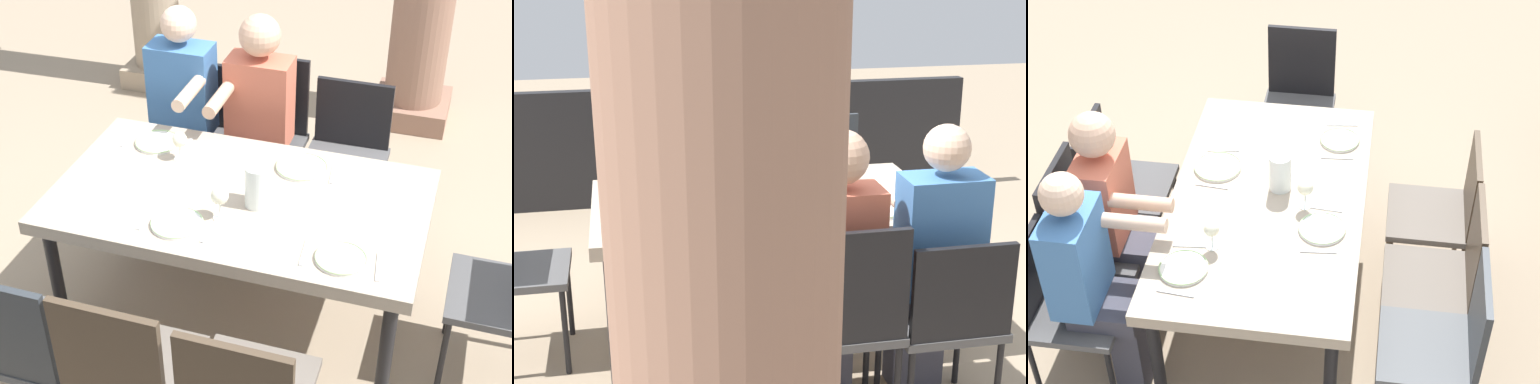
# 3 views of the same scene
# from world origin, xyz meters

# --- Properties ---
(ground_plane) EXTENTS (16.00, 16.00, 0.00)m
(ground_plane) POSITION_xyz_m (0.00, 0.00, 0.00)
(ground_plane) COLOR gray
(dining_table) EXTENTS (1.67, 0.96, 0.74)m
(dining_table) POSITION_xyz_m (0.00, 0.00, 0.68)
(dining_table) COLOR tan
(dining_table) RESTS_ON ground
(chair_west_north) EXTENTS (0.44, 0.44, 0.86)m
(chair_west_north) POSITION_xyz_m (-0.59, 0.89, 0.50)
(chair_west_north) COLOR #4F4F50
(chair_west_north) RESTS_ON ground
(chair_west_south) EXTENTS (0.44, 0.44, 0.92)m
(chair_west_south) POSITION_xyz_m (-0.59, -0.90, 0.52)
(chair_west_south) COLOR #5B5E61
(chair_west_south) RESTS_ON ground
(chair_mid_north) EXTENTS (0.44, 0.44, 0.95)m
(chair_mid_north) POSITION_xyz_m (-0.15, 0.90, 0.55)
(chair_mid_north) COLOR #4F4F50
(chair_mid_north) RESTS_ON ground
(chair_mid_south) EXTENTS (0.44, 0.44, 0.92)m
(chair_mid_south) POSITION_xyz_m (-0.15, -0.90, 0.52)
(chair_mid_south) COLOR #6A6158
(chair_mid_south) RESTS_ON ground
(chair_east_north) EXTENTS (0.44, 0.44, 0.87)m
(chair_east_north) POSITION_xyz_m (0.32, 0.89, 0.51)
(chair_east_north) COLOR #4F4F50
(chair_east_north) RESTS_ON ground
(chair_east_south) EXTENTS (0.44, 0.44, 0.89)m
(chair_east_south) POSITION_xyz_m (0.32, -0.90, 0.52)
(chair_east_south) COLOR #6A6158
(chair_east_south) RESTS_ON ground
(chair_head_east) EXTENTS (0.44, 0.44, 0.94)m
(chair_head_east) POSITION_xyz_m (1.26, 0.00, 0.54)
(chair_head_east) COLOR #4F4F50
(chair_head_east) RESTS_ON ground
(diner_woman_green) EXTENTS (0.34, 0.50, 1.28)m
(diner_woman_green) POSITION_xyz_m (-0.15, 0.72, 0.69)
(diner_woman_green) COLOR #3F3F4C
(diner_woman_green) RESTS_ON ground
(diner_man_white) EXTENTS (0.35, 0.49, 1.27)m
(diner_man_white) POSITION_xyz_m (-0.58, 0.71, 0.68)
(diner_man_white) COLOR #3F3F4C
(diner_man_white) RESTS_ON ground
(plate_0) EXTENTS (0.23, 0.23, 0.02)m
(plate_0) POSITION_xyz_m (-0.53, 0.30, 0.75)
(plate_0) COLOR white
(plate_0) RESTS_ON dining_table
(wine_glass_0) EXTENTS (0.07, 0.07, 0.15)m
(wine_glass_0) POSITION_xyz_m (-0.37, 0.20, 0.85)
(wine_glass_0) COLOR white
(wine_glass_0) RESTS_ON dining_table
(fork_0) EXTENTS (0.03, 0.17, 0.01)m
(fork_0) POSITION_xyz_m (-0.68, 0.30, 0.75)
(fork_0) COLOR silver
(fork_0) RESTS_ON dining_table
(spoon_0) EXTENTS (0.03, 0.17, 0.01)m
(spoon_0) POSITION_xyz_m (-0.38, 0.30, 0.75)
(spoon_0) COLOR silver
(spoon_0) RESTS_ON dining_table
(plate_1) EXTENTS (0.23, 0.23, 0.02)m
(plate_1) POSITION_xyz_m (-0.18, -0.29, 0.75)
(plate_1) COLOR white
(plate_1) RESTS_ON dining_table
(wine_glass_1) EXTENTS (0.08, 0.08, 0.16)m
(wine_glass_1) POSITION_xyz_m (-0.02, -0.19, 0.86)
(wine_glass_1) COLOR white
(wine_glass_1) RESTS_ON dining_table
(fork_1) EXTENTS (0.03, 0.17, 0.01)m
(fork_1) POSITION_xyz_m (-0.33, -0.29, 0.75)
(fork_1) COLOR silver
(fork_1) RESTS_ON dining_table
(spoon_1) EXTENTS (0.03, 0.17, 0.01)m
(spoon_1) POSITION_xyz_m (-0.03, -0.29, 0.75)
(spoon_1) COLOR silver
(spoon_1) RESTS_ON dining_table
(plate_2) EXTENTS (0.25, 0.25, 0.02)m
(plate_2) POSITION_xyz_m (0.21, 0.29, 0.75)
(plate_2) COLOR white
(plate_2) RESTS_ON dining_table
(fork_2) EXTENTS (0.03, 0.17, 0.01)m
(fork_2) POSITION_xyz_m (0.06, 0.29, 0.75)
(fork_2) COLOR silver
(fork_2) RESTS_ON dining_table
(spoon_2) EXTENTS (0.04, 0.17, 0.01)m
(spoon_2) POSITION_xyz_m (0.36, 0.29, 0.75)
(spoon_2) COLOR silver
(spoon_2) RESTS_ON dining_table
(plate_3) EXTENTS (0.21, 0.21, 0.02)m
(plate_3) POSITION_xyz_m (0.53, -0.31, 0.75)
(plate_3) COLOR white
(plate_3) RESTS_ON dining_table
(fork_3) EXTENTS (0.03, 0.17, 0.01)m
(fork_3) POSITION_xyz_m (0.38, -0.31, 0.75)
(fork_3) COLOR silver
(fork_3) RESTS_ON dining_table
(spoon_3) EXTENTS (0.04, 0.17, 0.01)m
(spoon_3) POSITION_xyz_m (0.68, -0.31, 0.75)
(spoon_3) COLOR silver
(spoon_3) RESTS_ON dining_table
(water_pitcher) EXTENTS (0.11, 0.11, 0.20)m
(water_pitcher) POSITION_xyz_m (0.10, -0.05, 0.83)
(water_pitcher) COLOR white
(water_pitcher) RESTS_ON dining_table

